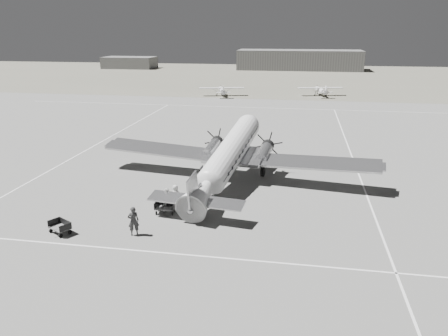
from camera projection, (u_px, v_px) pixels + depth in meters
ground at (229, 181)px, 40.06m from camera, size 260.00×260.00×0.00m
taxi_line_near at (192, 255)px, 26.92m from camera, size 60.00×0.15×0.01m
taxi_line_right at (364, 189)px, 38.09m from camera, size 0.15×80.00×0.01m
taxi_line_left at (95, 146)px, 52.41m from camera, size 0.15×60.00×0.01m
taxi_line_horizon at (265, 108)px, 77.61m from camera, size 90.00×0.15×0.01m
grass_infield at (281, 77)px, 129.25m from camera, size 260.00×90.00×0.01m
hangar_main at (299, 60)px, 150.90m from camera, size 42.00×14.00×6.60m
shed_secondary at (130, 63)px, 156.45m from camera, size 18.00×10.00×4.00m
dc3_airliner at (228, 158)px, 38.43m from camera, size 28.73×21.80×5.04m
light_plane_left at (222, 91)px, 91.21m from camera, size 11.15×9.87×1.97m
light_plane_right at (321, 91)px, 91.34m from camera, size 11.05×9.72×1.97m
baggage_cart_near at (165, 208)px, 32.99m from camera, size 1.65×1.21×0.90m
baggage_cart_far at (60, 227)px, 29.71m from camera, size 1.92×1.74×0.89m
ground_crew at (133, 221)px, 29.31m from camera, size 0.89×0.78×2.06m
ramp_agent at (167, 200)px, 33.22m from camera, size 0.97×1.09×1.86m
passenger at (175, 195)px, 34.64m from camera, size 0.73×0.91×1.60m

